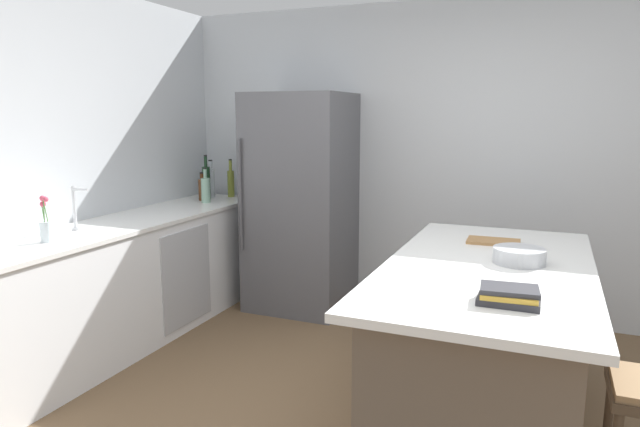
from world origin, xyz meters
TOP-DOWN VIEW (x-y plane):
  - wall_rear at (0.00, 2.25)m, footprint 6.00×0.10m
  - wall_left at (-2.45, 0.00)m, footprint 0.10×6.00m
  - counter_run_left at (-2.09, 0.56)m, footprint 0.66×3.12m
  - kitchen_island at (0.50, 0.45)m, footprint 1.03×2.02m
  - refrigerator at (-1.21, 1.84)m, footprint 0.82×0.76m
  - sink_faucet at (-2.13, 0.26)m, footprint 0.15×0.05m
  - flower_vase at (-2.04, -0.07)m, footprint 0.07×0.07m
  - olive_oil_bottle at (-2.01, 2.01)m, footprint 0.06×0.06m
  - soda_bottle at (-2.16, 1.90)m, footprint 0.07×0.07m
  - wine_bottle at (-2.16, 1.82)m, footprint 0.07×0.07m
  - syrup_bottle at (-2.14, 1.72)m, footprint 0.07×0.07m
  - gin_bottle at (-2.03, 1.62)m, footprint 0.08×0.08m
  - cookbook_stack at (0.65, -0.16)m, footprint 0.25×0.19m
  - mixing_bowl at (0.65, 0.53)m, footprint 0.27×0.27m
  - cutting_board at (0.48, 0.97)m, footprint 0.32×0.20m

SIDE VIEW (x-z plane):
  - counter_run_left at x=-2.09m, z-range 0.00..0.91m
  - kitchen_island at x=0.50m, z-range 0.01..0.91m
  - cutting_board at x=0.48m, z-range 0.91..0.92m
  - refrigerator at x=-1.21m, z-range 0.00..1.86m
  - cookbook_stack at x=0.65m, z-range 0.91..0.98m
  - mixing_bowl at x=0.65m, z-range 0.91..0.99m
  - flower_vase at x=-2.04m, z-range 0.87..1.15m
  - syrup_bottle at x=-2.14m, z-range 0.89..1.14m
  - gin_bottle at x=-2.03m, z-range 0.87..1.18m
  - olive_oil_bottle at x=-2.01m, z-range 0.87..1.23m
  - soda_bottle at x=-2.16m, z-range 0.88..1.23m
  - sink_faucet at x=-2.13m, z-range 0.92..1.22m
  - wine_bottle at x=-2.16m, z-range 0.87..1.27m
  - wall_rear at x=0.00m, z-range 0.00..2.60m
  - wall_left at x=-2.45m, z-range 0.00..2.60m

